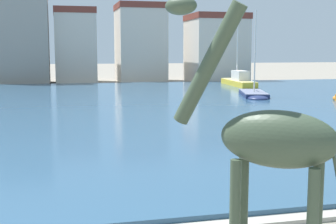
# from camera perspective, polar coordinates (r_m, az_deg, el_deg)

# --- Properties ---
(harbor_water) EXTENTS (87.43, 46.61, 0.25)m
(harbor_water) POSITION_cam_1_polar(r_m,az_deg,el_deg) (33.65, -7.68, 0.72)
(harbor_water) COLOR #2D5170
(harbor_water) RESTS_ON ground
(giraffe_statue) EXTENTS (2.54, 2.22, 5.18)m
(giraffe_statue) POSITION_cam_1_polar(r_m,az_deg,el_deg) (7.43, 12.29, -3.96)
(giraffe_statue) COLOR #3D4C38
(giraffe_statue) RESTS_ON ground
(sailboat_navy) EXTENTS (3.57, 6.70, 7.51)m
(sailboat_navy) POSITION_cam_1_polar(r_m,az_deg,el_deg) (39.92, 10.66, 2.06)
(sailboat_navy) COLOR navy
(sailboat_navy) RESTS_ON ground
(sailboat_yellow) EXTENTS (2.45, 9.75, 7.28)m
(sailboat_yellow) POSITION_cam_1_polar(r_m,az_deg,el_deg) (52.79, 8.54, 3.73)
(sailboat_yellow) COLOR gold
(sailboat_yellow) RESTS_ON ground
(townhouse_wide_warehouse) EXTENTS (6.59, 7.24, 12.46)m
(townhouse_wide_warehouse) POSITION_cam_1_polar(r_m,az_deg,el_deg) (61.18, -17.68, 9.23)
(townhouse_wide_warehouse) COLOR gray
(townhouse_wide_warehouse) RESTS_ON ground
(townhouse_narrow_midrow) EXTENTS (5.29, 6.68, 9.63)m
(townhouse_narrow_midrow) POSITION_cam_1_polar(r_m,az_deg,el_deg) (62.08, -11.48, 8.10)
(townhouse_narrow_midrow) COLOR beige
(townhouse_narrow_midrow) RESTS_ON ground
(townhouse_corner_house) EXTENTS (6.38, 6.90, 10.42)m
(townhouse_corner_house) POSITION_cam_1_polar(r_m,az_deg,el_deg) (63.15, -3.46, 8.58)
(townhouse_corner_house) COLOR beige
(townhouse_corner_house) RESTS_ON ground
(townhouse_tall_gabled) EXTENTS (7.31, 7.47, 9.04)m
(townhouse_tall_gabled) POSITION_cam_1_polar(r_m,az_deg,el_deg) (63.21, 5.98, 7.93)
(townhouse_tall_gabled) COLOR beige
(townhouse_tall_gabled) RESTS_ON ground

